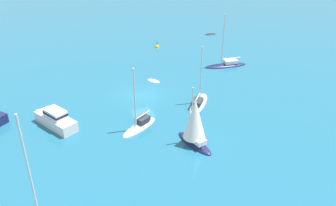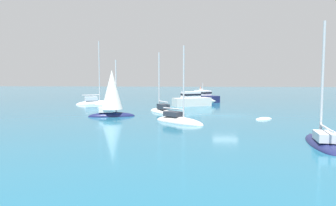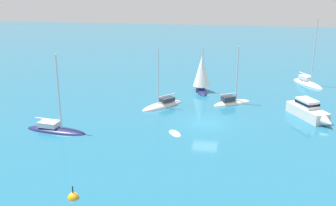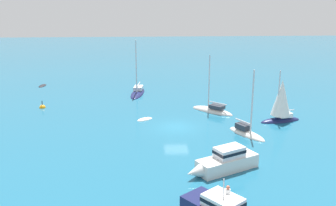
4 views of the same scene
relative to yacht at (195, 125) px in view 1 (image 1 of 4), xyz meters
name	(u,v)px [view 1 (image 1 of 4)]	position (x,y,z in m)	size (l,w,h in m)	color
ground_plane	(142,95)	(1.31, -11.44, -2.02)	(160.00, 160.00, 0.00)	#1E607F
yacht	(195,125)	(0.00, 0.00, 0.00)	(2.51, 4.82, 6.09)	#191E4C
sailboat	(226,65)	(-12.64, -15.77, -1.86)	(6.32, 2.49, 7.82)	#191E4C
ketch	(198,104)	(-3.83, -6.80, -1.91)	(4.72, 5.07, 7.18)	silver
launch	(54,118)	(11.72, -8.35, -1.25)	(4.17, 6.27, 1.92)	silver
dinghy	(154,81)	(-1.31, -14.73, -2.02)	(1.74, 2.04, 0.41)	silver
tender	(210,34)	(-17.74, -29.99, -2.02)	(2.13, 1.09, 0.32)	black
yacht_1	(140,126)	(3.85, -4.64, -1.85)	(4.70, 3.56, 7.05)	silver
channel_buoy	(157,47)	(-6.45, -27.16, -2.02)	(0.75, 0.75, 1.25)	orange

